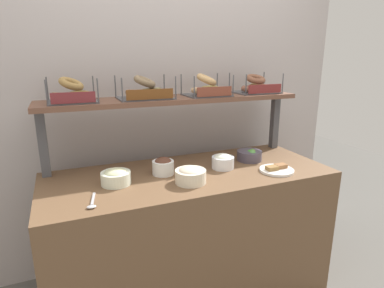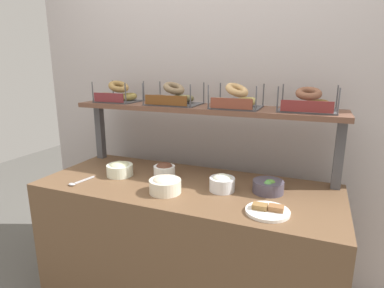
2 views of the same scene
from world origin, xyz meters
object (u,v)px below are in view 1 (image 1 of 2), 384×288
at_px(bowl_cream_cheese, 223,161).
at_px(bowl_potato_salad, 191,175).
at_px(bagel_basket_everything, 72,94).
at_px(bagel_basket_cinnamon_raisin, 255,87).
at_px(bowl_scallion_spread, 116,177).
at_px(bagel_basket_sesame, 206,88).
at_px(serving_plate_white, 277,170).
at_px(bagel_basket_poppy, 145,91).
at_px(bowl_veggie_mix, 250,155).
at_px(bowl_chocolate_spread, 163,166).
at_px(serving_spoon_near_plate, 92,203).

distance_m(bowl_cream_cheese, bowl_potato_salad, 0.32).
xyz_separation_m(bagel_basket_everything, bagel_basket_cinnamon_raisin, (1.24, 0.00, -0.00)).
bearing_deg(bowl_scallion_spread, bagel_basket_cinnamon_raisin, 14.85).
distance_m(bowl_scallion_spread, bagel_basket_sesame, 0.84).
bearing_deg(bowl_potato_salad, bowl_scallion_spread, 160.56).
height_order(serving_plate_white, bagel_basket_poppy, bagel_basket_poppy).
relative_size(bowl_veggie_mix, bagel_basket_poppy, 0.50).
xyz_separation_m(bowl_scallion_spread, bowl_potato_salad, (0.39, -0.14, 0.00)).
bearing_deg(bagel_basket_sesame, bowl_cream_cheese, -89.69).
bearing_deg(bowl_potato_salad, bowl_chocolate_spread, 118.22).
height_order(bowl_potato_salad, bagel_basket_everything, bagel_basket_everything).
distance_m(bowl_potato_salad, bagel_basket_sesame, 0.65).
height_order(serving_plate_white, bagel_basket_cinnamon_raisin, bagel_basket_cinnamon_raisin).
distance_m(serving_spoon_near_plate, bagel_basket_everything, 0.68).
xyz_separation_m(bowl_cream_cheese, bagel_basket_cinnamon_raisin, (0.40, 0.28, 0.43)).
distance_m(serving_plate_white, bagel_basket_cinnamon_raisin, 0.66).
distance_m(bagel_basket_poppy, bagel_basket_cinnamon_raisin, 0.82).
relative_size(bagel_basket_poppy, bagel_basket_sesame, 1.14).
xyz_separation_m(bagel_basket_poppy, bagel_basket_cinnamon_raisin, (0.82, 0.01, -0.00)).
height_order(bowl_chocolate_spread, serving_spoon_near_plate, bowl_chocolate_spread).
bearing_deg(bowl_scallion_spread, serving_spoon_near_plate, -125.16).
distance_m(bowl_cream_cheese, serving_spoon_near_plate, 0.85).
bearing_deg(bowl_scallion_spread, bagel_basket_sesame, 21.29).
bearing_deg(bagel_basket_poppy, bowl_scallion_spread, -132.71).
height_order(bowl_scallion_spread, bagel_basket_cinnamon_raisin, bagel_basket_cinnamon_raisin).
distance_m(bowl_scallion_spread, bowl_potato_salad, 0.41).
bearing_deg(bagel_basket_cinnamon_raisin, bowl_scallion_spread, -165.15).
relative_size(bagel_basket_everything, bagel_basket_poppy, 0.85).
height_order(bowl_scallion_spread, bowl_potato_salad, bowl_potato_salad).
relative_size(bowl_chocolate_spread, bowl_scallion_spread, 0.79).
bearing_deg(serving_plate_white, bowl_veggie_mix, 98.47).
height_order(bowl_cream_cheese, bowl_potato_salad, bowl_cream_cheese).
bearing_deg(serving_spoon_near_plate, bagel_basket_cinnamon_raisin, 22.16).
distance_m(bowl_cream_cheese, bagel_basket_sesame, 0.50).
bearing_deg(bagel_basket_poppy, bowl_potato_salad, -71.35).
bearing_deg(bowl_cream_cheese, bowl_potato_salad, -152.77).
distance_m(bowl_chocolate_spread, bowl_cream_cheese, 0.38).
relative_size(bowl_veggie_mix, bagel_basket_sesame, 0.58).
bearing_deg(bagel_basket_cinnamon_raisin, bagel_basket_everything, -179.80).
relative_size(bowl_veggie_mix, bowl_cream_cheese, 1.20).
xyz_separation_m(serving_spoon_near_plate, bagel_basket_everything, (-0.03, 0.49, 0.47)).
xyz_separation_m(bowl_potato_salad, bagel_basket_cinnamon_raisin, (0.68, 0.42, 0.43)).
bearing_deg(bowl_cream_cheese, bowl_veggie_mix, 16.05).
bearing_deg(bagel_basket_poppy, bagel_basket_everything, 179.25).
bearing_deg(bagel_basket_cinnamon_raisin, serving_spoon_near_plate, -157.84).
bearing_deg(bowl_scallion_spread, bagel_basket_poppy, 47.29).
height_order(bagel_basket_poppy, bagel_basket_cinnamon_raisin, bagel_basket_poppy).
relative_size(bowl_veggie_mix, serving_plate_white, 0.81).
height_order(bowl_cream_cheese, serving_spoon_near_plate, bowl_cream_cheese).
relative_size(bowl_cream_cheese, serving_plate_white, 0.67).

